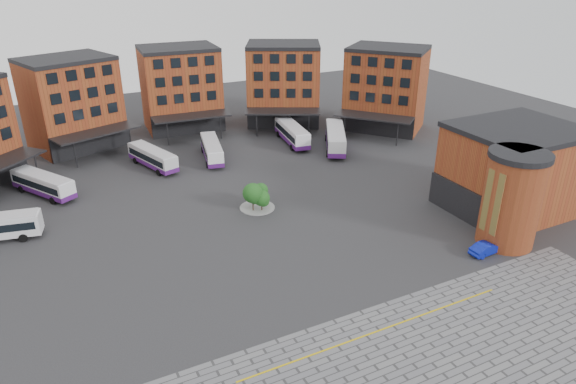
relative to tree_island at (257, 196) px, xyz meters
name	(u,v)px	position (x,y,z in m)	size (l,w,h in m)	color
ground	(285,257)	(-1.87, -11.53, -1.95)	(160.00, 160.00, 0.00)	#28282B
yellow_line	(380,330)	(0.13, -25.53, -1.92)	(26.00, 0.15, 0.02)	gold
main_building	(149,108)	(-6.65, 26.72, 5.28)	(94.14, 42.48, 14.60)	brown
east_building	(513,174)	(26.83, -14.59, 3.35)	(17.40, 15.40, 10.60)	brown
tree_island	(257,196)	(0.00, 0.00, 0.00)	(4.40, 4.40, 3.71)	gray
bus_b	(43,184)	(-23.50, 16.61, -0.35)	(7.50, 10.17, 2.94)	white
bus_c	(153,157)	(-8.32, 19.97, -0.37)	(5.44, 10.59, 2.92)	silver
bus_d	(212,150)	(0.67, 19.26, -0.36)	(4.48, 10.66, 2.93)	white
bus_e	(292,133)	(15.27, 20.59, -0.22)	(4.18, 11.59, 3.19)	white
bus_f	(335,138)	(20.25, 14.75, -0.10)	(8.28, 11.94, 3.41)	silver
blue_car	(487,248)	(17.58, -20.42, -1.28)	(1.41, 4.05, 1.34)	#0D1CB2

